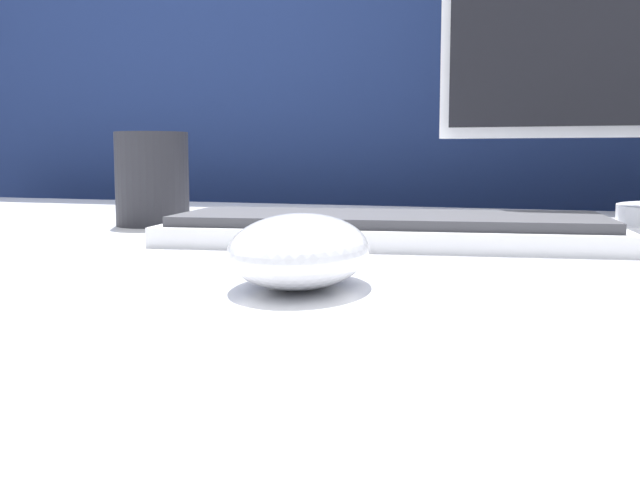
# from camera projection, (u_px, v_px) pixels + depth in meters

# --- Properties ---
(partition_panel) EXTENTS (5.00, 0.03, 1.32)m
(partition_panel) POSITION_uv_depth(u_px,v_px,m) (501.00, 262.00, 1.15)
(partition_panel) COLOR navy
(partition_panel) RESTS_ON ground_plane
(computer_mouse_near) EXTENTS (0.09, 0.12, 0.04)m
(computer_mouse_near) POSITION_uv_depth(u_px,v_px,m) (300.00, 250.00, 0.41)
(computer_mouse_near) COLOR silver
(computer_mouse_near) RESTS_ON desk
(keyboard) EXTENTS (0.38, 0.20, 0.02)m
(keyboard) POSITION_uv_depth(u_px,v_px,m) (389.00, 229.00, 0.62)
(keyboard) COLOR silver
(keyboard) RESTS_ON desk
(mug) EXTENTS (0.07, 0.07, 0.10)m
(mug) POSITION_uv_depth(u_px,v_px,m) (152.00, 179.00, 0.77)
(mug) COLOR #232328
(mug) RESTS_ON desk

